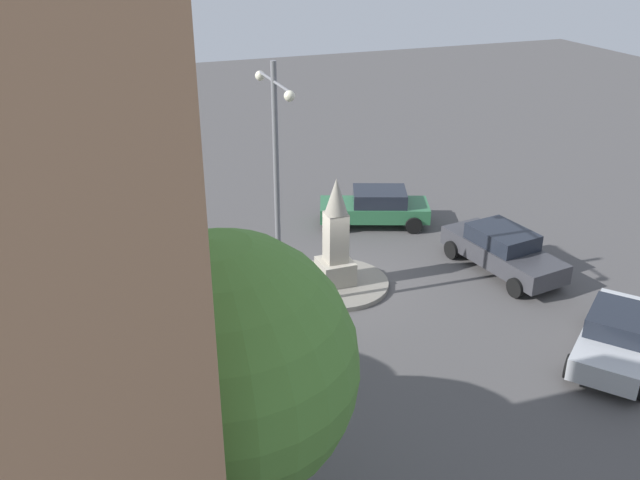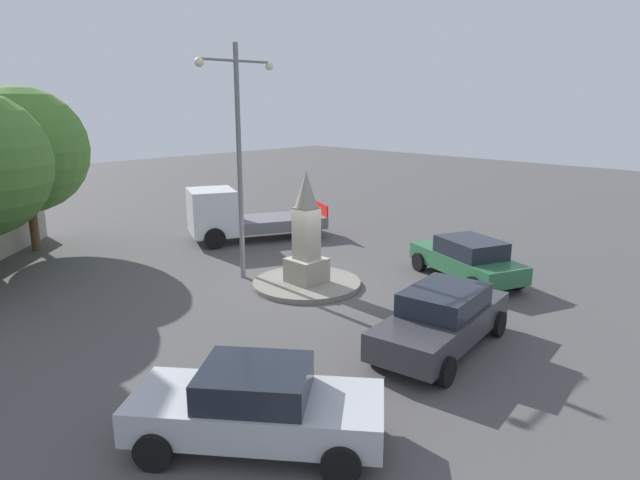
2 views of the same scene
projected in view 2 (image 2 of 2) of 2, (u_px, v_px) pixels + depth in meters
ground_plane at (307, 286)px, 17.76m from camera, size 80.00×80.00×0.00m
traffic_island at (307, 283)px, 17.74m from camera, size 3.43×3.43×0.16m
monument at (306, 236)px, 17.37m from camera, size 1.06×1.06×3.51m
streetlamp at (239, 142)px, 17.54m from camera, size 2.90×0.28×7.44m
car_silver_waiting at (256, 406)px, 9.40m from camera, size 3.96×4.37×1.44m
car_green_near_island at (467, 259)px, 18.15m from camera, size 3.03×4.46×1.42m
car_dark_grey_passing at (442, 318)px, 13.10m from camera, size 4.67×2.41×1.48m
truck_white_parked_left at (239, 216)px, 23.28m from camera, size 5.96×4.19×2.22m
tree_far_corner at (24, 150)px, 21.02m from camera, size 4.71×4.71×6.27m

